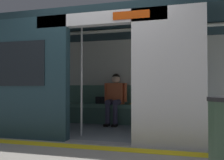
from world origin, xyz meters
TOP-DOWN VIEW (x-y plane):
  - ground_plane at (0.00, 0.00)m, footprint 60.00×60.00m
  - platform_edge_strip at (0.00, 0.30)m, footprint 8.00×0.24m
  - train_car at (0.08, -1.12)m, footprint 6.40×2.55m
  - bench_seat at (0.00, -2.04)m, footprint 3.06×0.44m
  - person_seated at (0.27, -1.99)m, footprint 0.55×0.67m
  - handbag at (0.64, -2.09)m, footprint 0.26×0.15m
  - book at (-0.18, -2.08)m, footprint 0.20×0.25m
  - grab_pole_door at (0.48, -0.44)m, footprint 0.04×0.04m
  - grab_pole_far at (-0.48, -0.54)m, footprint 0.04×0.04m

SIDE VIEW (x-z plane):
  - ground_plane at x=0.00m, z-range 0.00..0.00m
  - platform_edge_strip at x=0.00m, z-range 0.00..0.01m
  - bench_seat at x=0.00m, z-range 0.13..0.60m
  - book at x=-0.18m, z-range 0.47..0.50m
  - handbag at x=0.64m, z-range 0.47..0.64m
  - person_seated at x=0.27m, z-range 0.09..1.29m
  - grab_pole_door at x=0.48m, z-range 0.00..2.04m
  - grab_pole_far at x=-0.48m, z-range 0.00..2.04m
  - train_car at x=0.08m, z-range 0.35..2.53m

